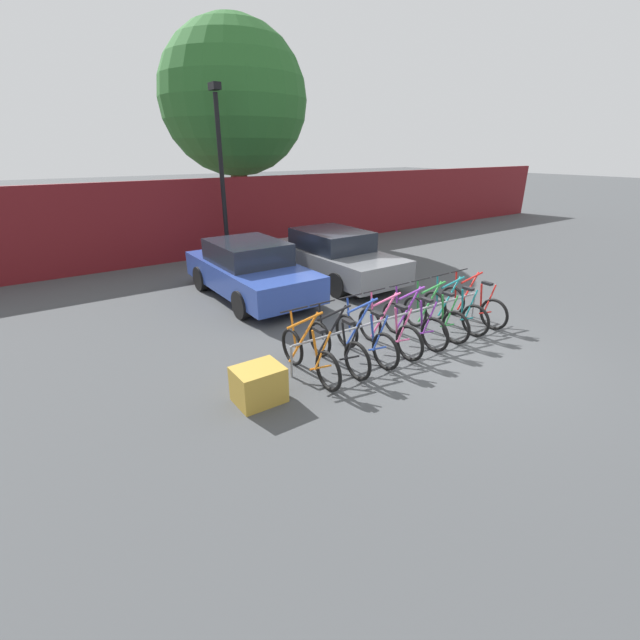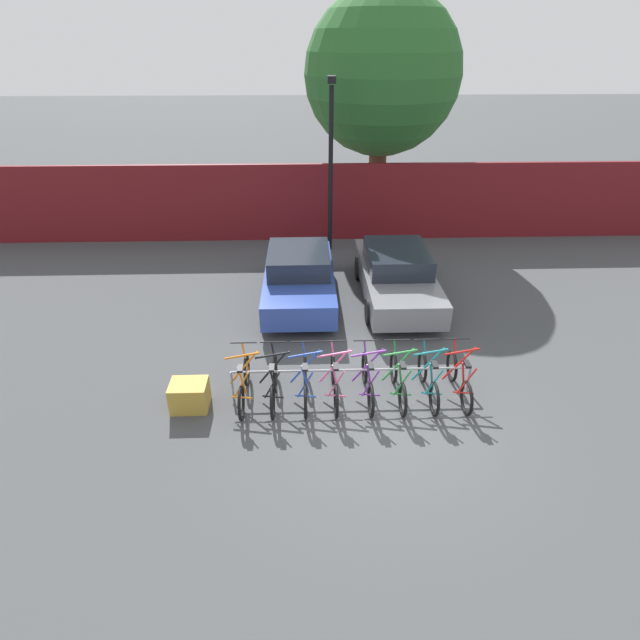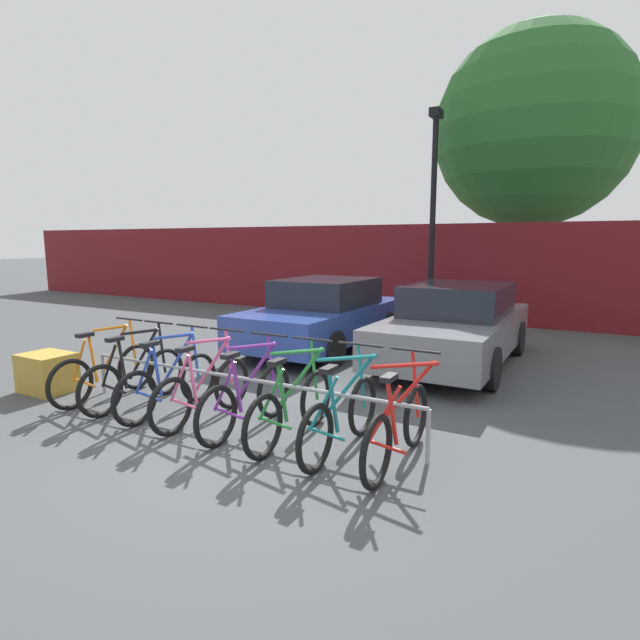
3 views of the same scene
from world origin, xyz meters
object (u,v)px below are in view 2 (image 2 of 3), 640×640
(bicycle_blue, at_px, (305,383))
(bicycle_red, at_px, (459,379))
(bicycle_orange, at_px, (244,384))
(lamp_post, at_px, (331,158))
(bike_rack, at_px, (352,372))
(bicycle_pink, at_px, (335,382))
(bicycle_teal, at_px, (428,380))
(car_blue, at_px, (299,276))
(cargo_crate, at_px, (190,395))
(bicycle_green, at_px, (398,381))
(car_grey, at_px, (396,275))
(bicycle_black, at_px, (274,383))
(bicycle_purple, at_px, (368,381))
(tree_behind_hoarding, at_px, (382,75))

(bicycle_blue, height_order, bicycle_red, same)
(bicycle_orange, relative_size, lamp_post, 0.33)
(bike_rack, xyz_separation_m, bicycle_pink, (-0.35, -0.15, -0.12))
(bicycle_teal, xyz_separation_m, car_blue, (-2.53, 4.26, 0.31))
(bike_rack, height_order, bicycle_pink, bicycle_pink)
(bicycle_orange, distance_m, bicycle_pink, 1.76)
(car_blue, xyz_separation_m, lamp_post, (1.01, 3.71, 2.28))
(bicycle_orange, bearing_deg, bicycle_pink, 1.40)
(bike_rack, height_order, cargo_crate, bike_rack)
(bike_rack, relative_size, bicycle_blue, 2.78)
(bicycle_blue, relative_size, bicycle_teal, 1.00)
(bicycle_teal, bearing_deg, bicycle_red, -3.92)
(bicycle_pink, distance_m, bicycle_teal, 1.84)
(bicycle_blue, bearing_deg, bicycle_green, 0.87)
(bicycle_teal, bearing_deg, bicycle_pink, 176.08)
(car_grey, height_order, cargo_crate, car_grey)
(bike_rack, distance_m, bicycle_teal, 1.51)
(bicycle_black, relative_size, bicycle_blue, 1.00)
(bicycle_purple, bearing_deg, bicycle_blue, -176.38)
(bicycle_black, distance_m, car_grey, 5.29)
(cargo_crate, bearing_deg, bicycle_red, 2.09)
(car_grey, bearing_deg, bicycle_purple, -106.37)
(bicycle_green, xyz_separation_m, lamp_post, (-0.93, 7.97, 2.60))
(car_blue, bearing_deg, car_grey, 0.49)
(bicycle_green, height_order, cargo_crate, bicycle_green)
(bicycle_orange, relative_size, bicycle_purple, 1.00)
(lamp_post, bearing_deg, bicycle_pink, -92.29)
(bicycle_orange, bearing_deg, bicycle_black, 1.40)
(bicycle_pink, height_order, car_grey, car_grey)
(bicycle_pink, height_order, car_blue, car_blue)
(bicycle_blue, height_order, bicycle_purple, same)
(bicycle_purple, height_order, bicycle_red, same)
(bicycle_orange, bearing_deg, bicycle_blue, 1.40)
(bicycle_purple, bearing_deg, bike_rack, 157.49)
(bicycle_blue, xyz_separation_m, bicycle_pink, (0.57, 0.00, 0.00))
(bicycle_orange, bearing_deg, car_blue, 77.38)
(bicycle_black, distance_m, lamp_post, 8.52)
(bike_rack, distance_m, lamp_post, 8.21)
(bicycle_purple, relative_size, car_grey, 0.38)
(bicycle_teal, bearing_deg, car_blue, 116.79)
(bike_rack, xyz_separation_m, bicycle_red, (2.10, -0.15, -0.12))
(bicycle_teal, distance_m, tree_behind_hoarding, 11.77)
(car_grey, bearing_deg, tree_behind_hoarding, 87.55)
(lamp_post, xyz_separation_m, cargo_crate, (-3.10, -8.16, -2.70))
(bicycle_pink, xyz_separation_m, lamp_post, (0.32, 7.97, 2.60))
(bicycle_green, bearing_deg, car_grey, 81.66)
(bicycle_red, bearing_deg, bicycle_green, -176.33)
(bicycle_black, xyz_separation_m, bicycle_green, (2.43, 0.00, 0.00))
(bicycle_green, xyz_separation_m, bicycle_red, (1.20, 0.00, 0.00))
(bicycle_pink, bearing_deg, tree_behind_hoarding, 81.95)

